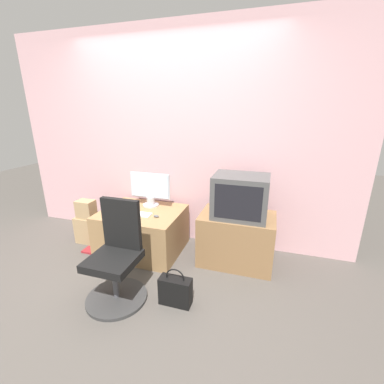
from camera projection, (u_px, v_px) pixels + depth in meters
name	position (u px, v px, depth m)	size (l,w,h in m)	color
ground_plane	(124.00, 299.00, 2.36)	(12.00, 12.00, 0.00)	#4C4742
wall_back	(173.00, 140.00, 3.16)	(4.40, 0.05, 2.60)	#CC9EA3
desk	(143.00, 231.00, 3.11)	(0.94, 0.76, 0.51)	#937047
side_stand	(236.00, 239.00, 2.86)	(0.80, 0.52, 0.57)	olive
main_monitor	(150.00, 190.00, 3.14)	(0.52, 0.20, 0.42)	#B2B2B7
keyboard	(137.00, 214.00, 2.94)	(0.33, 0.12, 0.01)	white
mouse	(156.00, 216.00, 2.85)	(0.06, 0.04, 0.03)	#4C4C51
crt_tv	(240.00, 196.00, 2.67)	(0.56, 0.42, 0.45)	#474747
office_chair	(117.00, 262.00, 2.29)	(0.55, 0.55, 0.92)	#333333
cardboard_box_lower	(89.00, 230.00, 3.33)	(0.31, 0.19, 0.34)	#A3845B
cardboard_box_upper	(86.00, 209.00, 3.24)	(0.22, 0.16, 0.23)	#A3845B
handbag	(175.00, 291.00, 2.27)	(0.29, 0.12, 0.36)	black
book	(91.00, 250.00, 3.15)	(0.18, 0.14, 0.02)	maroon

